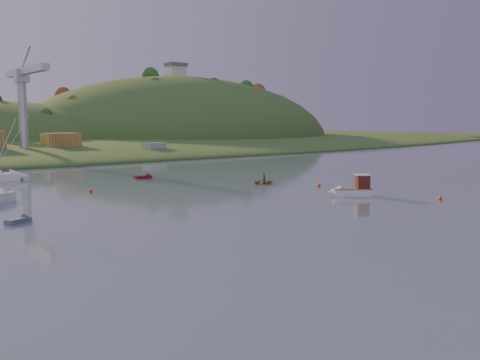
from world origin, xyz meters
TOP-DOWN VIEW (x-y plane):
  - hill_right at (95.00, 195.00)m, footprint 150.00×130.00m
  - hilltop_house at (95.00, 195.00)m, footprint 9.00×7.00m
  - wharf at (5.00, 122.00)m, footprint 42.00×16.00m
  - shed_east at (13.00, 124.00)m, footprint 9.00×7.00m
  - dock_crane at (2.00, 118.39)m, footprint 3.20×28.00m
  - fishing_boat at (13.73, 24.57)m, footprint 5.85×4.82m
  - canoe at (13.95, 41.53)m, footprint 3.71×3.18m
  - paddler at (13.95, 41.53)m, footprint 0.50×0.60m
  - red_tender at (3.65, 60.26)m, footprint 3.40×1.24m
  - grey_dinghy at (-25.18, 32.80)m, footprint 3.03×2.18m
  - work_vessel at (32.85, 108.00)m, footprint 15.64×9.69m
  - buoy_0 at (19.51, 14.96)m, footprint 0.50×0.50m
  - buoy_1 at (17.77, 33.56)m, footprint 0.50×0.50m
  - buoy_3 at (-11.28, 48.76)m, footprint 0.50×0.50m

SIDE VIEW (x-z plane):
  - hill_right at x=95.00m, z-range -30.00..30.00m
  - grey_dinghy at x=-25.18m, z-range -0.32..0.75m
  - red_tender at x=3.65m, z-range -0.33..0.81m
  - buoy_0 at x=19.51m, z-range 0.00..0.50m
  - buoy_1 at x=17.77m, z-range 0.00..0.50m
  - buoy_3 at x=-11.28m, z-range 0.00..0.50m
  - canoe at x=13.95m, z-range 0.00..0.65m
  - paddler at x=13.95m, z-range 0.00..1.42m
  - fishing_boat at x=13.73m, z-range -1.04..2.69m
  - wharf at x=5.00m, z-range 0.00..2.40m
  - work_vessel at x=32.85m, z-range -0.54..3.24m
  - shed_east at x=13.00m, z-range 2.40..6.40m
  - dock_crane at x=2.00m, z-range 7.02..27.32m
  - hilltop_house at x=95.00m, z-range 30.18..36.63m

